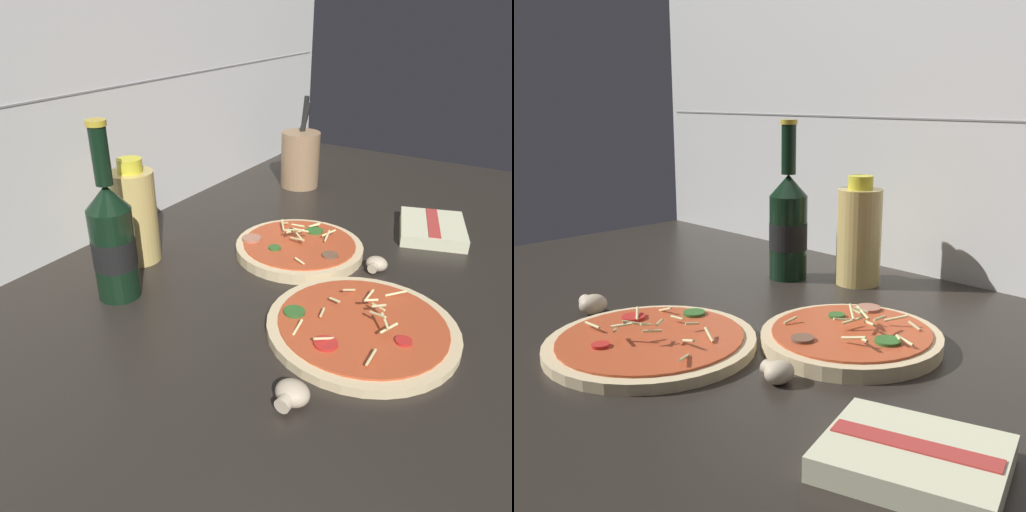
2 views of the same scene
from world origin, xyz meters
TOP-DOWN VIEW (x-y plane):
  - counter_slab at (0.00, 0.00)cm, footprint 160.00×90.00cm
  - tile_backsplash at (0.00, 45.50)cm, footprint 160.00×1.13cm
  - pizza_near at (-11.10, -9.65)cm, footprint 26.79×26.79cm
  - pizza_far at (6.07, 9.29)cm, footprint 23.27×23.27cm
  - beer_bottle at (-21.92, 26.51)cm, footprint 6.69×6.69cm
  - oil_bottle at (-11.13, 32.55)cm, footprint 7.58×7.58cm
  - mushroom_left at (-28.64, -8.07)cm, footprint 4.43×4.22cm
  - mushroom_right at (7.18, -5.15)cm, footprint 3.89×3.70cm
  - utensil_crock at (39.44, 26.81)cm, footprint 9.36×9.36cm
  - dish_towel at (27.68, -9.23)cm, footprint 18.38×16.27cm

SIDE VIEW (x-z plane):
  - counter_slab at x=0.00cm, z-range 0.00..2.50cm
  - pizza_near at x=-11.10cm, z-range 1.01..5.64cm
  - pizza_far at x=6.07cm, z-range 0.92..6.24cm
  - dish_towel at x=27.68cm, z-range 2.43..4.99cm
  - mushroom_right at x=7.18cm, z-range 2.50..5.09cm
  - mushroom_left at x=-28.64cm, z-range 2.50..5.45cm
  - utensil_crock at x=39.44cm, z-range -1.37..20.24cm
  - oil_bottle at x=-11.13cm, z-range 1.76..20.27cm
  - beer_bottle at x=-21.92cm, z-range -1.61..25.89cm
  - tile_backsplash at x=0.00cm, z-range 0.00..60.00cm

